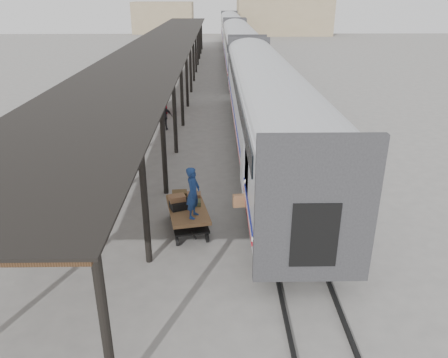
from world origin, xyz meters
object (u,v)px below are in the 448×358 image
luggage_tug (158,103)px  porter (193,193)px  pedestrian (164,116)px  baggage_cart (188,213)px

luggage_tug → porter: bearing=-94.1°
luggage_tug → pedestrian: (0.90, -4.25, 0.19)m
pedestrian → baggage_cart: bearing=101.6°
baggage_cart → pedestrian: size_ratio=1.52×
baggage_cart → luggage_tug: (-3.03, 16.37, 0.02)m
luggage_tug → porter: porter is taller
luggage_tug → porter: size_ratio=1.07×
porter → pedestrian: bearing=27.1°
luggage_tug → pedestrian: size_ratio=1.08×
baggage_cart → porter: porter is taller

